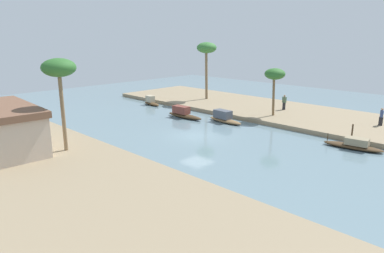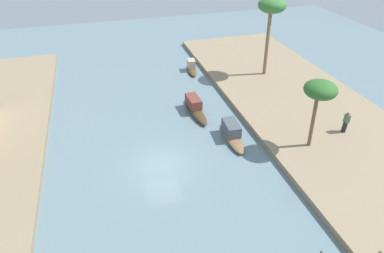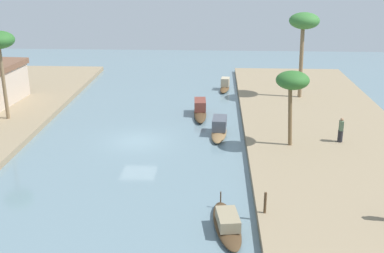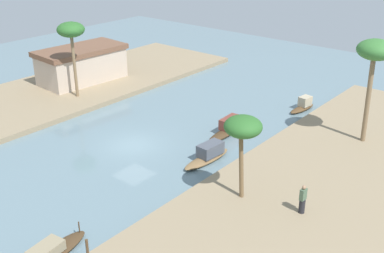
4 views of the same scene
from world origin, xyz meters
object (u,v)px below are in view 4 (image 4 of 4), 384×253
object	(u,v)px
palm_tree_right_tall	(71,32)
mooring_post	(87,249)
sampan_with_red_awning	(303,105)
riverside_building	(82,64)
person_on_near_bank	(303,200)
palm_tree_left_far	(376,53)
sampan_open_hull	(228,128)
palm_tree_left_near	(243,128)
sampan_foreground	(208,154)

from	to	relation	value
palm_tree_right_tall	mooring_post	bearing A→B (deg)	-126.52
sampan_with_red_awning	riverside_building	size ratio (longest dim) A/B	0.37
mooring_post	palm_tree_right_tall	distance (m)	24.26
person_on_near_bank	palm_tree_right_tall	world-z (taller)	palm_tree_right_tall
mooring_post	palm_tree_left_far	world-z (taller)	palm_tree_left_far
sampan_open_hull	mooring_post	bearing A→B (deg)	-170.03
mooring_post	palm_tree_left_near	size ratio (longest dim) A/B	0.22
palm_tree_left_near	palm_tree_right_tall	distance (m)	22.00
palm_tree_left_near	riverside_building	bearing A→B (deg)	72.25
sampan_with_red_awning	mooring_post	xyz separation A→B (m)	(-25.32, -1.63, 0.56)
sampan_foreground	mooring_post	size ratio (longest dim) A/B	3.91
sampan_foreground	palm_tree_left_near	distance (m)	7.05
palm_tree_right_tall	sampan_open_hull	bearing A→B (deg)	-79.24
sampan_open_hull	palm_tree_left_far	bearing A→B (deg)	-65.01
sampan_with_red_awning	palm_tree_left_far	bearing A→B (deg)	-111.76
mooring_post	palm_tree_right_tall	size ratio (longest dim) A/B	0.16
sampan_with_red_awning	mooring_post	world-z (taller)	mooring_post
riverside_building	palm_tree_right_tall	bearing A→B (deg)	-131.11
sampan_with_red_awning	person_on_near_bank	size ratio (longest dim) A/B	1.89
person_on_near_bank	mooring_post	size ratio (longest dim) A/B	1.56
mooring_post	riverside_building	world-z (taller)	riverside_building
person_on_near_bank	palm_tree_left_far	world-z (taller)	palm_tree_left_far
sampan_open_hull	sampan_with_red_awning	world-z (taller)	sampan_open_hull
sampan_foreground	riverside_building	world-z (taller)	riverside_building
sampan_foreground	sampan_with_red_awning	xyz separation A→B (m)	(12.94, -0.60, -0.05)
sampan_open_hull	riverside_building	xyz separation A→B (m)	(0.39, 18.48, 1.69)
person_on_near_bank	mooring_post	xyz separation A→B (m)	(-10.18, 6.10, -0.24)
sampan_foreground	sampan_open_hull	distance (m)	4.83
palm_tree_left_near	palm_tree_left_far	bearing A→B (deg)	-12.16
palm_tree_left_near	palm_tree_left_far	xyz separation A→B (m)	(12.21, -2.63, 2.23)
person_on_near_bank	palm_tree_right_tall	xyz separation A→B (m)	(3.88, 25.09, 5.26)
sampan_with_red_awning	palm_tree_right_tall	xyz separation A→B (m)	(-11.26, 17.35, 6.05)
sampan_with_red_awning	palm_tree_left_near	xyz separation A→B (m)	(-15.91, -4.09, 4.40)
person_on_near_bank	mooring_post	world-z (taller)	person_on_near_bank
sampan_with_red_awning	palm_tree_right_tall	world-z (taller)	palm_tree_right_tall
palm_tree_left_near	riverside_building	world-z (taller)	palm_tree_left_near
riverside_building	palm_tree_left_far	bearing A→B (deg)	-77.55
sampan_open_hull	palm_tree_right_tall	world-z (taller)	palm_tree_right_tall
person_on_near_bank	mooring_post	bearing A→B (deg)	151.78
sampan_with_red_awning	palm_tree_right_tall	bearing A→B (deg)	130.06
palm_tree_right_tall	palm_tree_left_near	bearing A→B (deg)	-102.23
person_on_near_bank	sampan_with_red_awning	bearing A→B (deg)	29.79
sampan_foreground	sampan_with_red_awning	distance (m)	12.95
palm_tree_left_near	riverside_building	size ratio (longest dim) A/B	0.57
sampan_foreground	sampan_open_hull	world-z (taller)	sampan_open_hull
palm_tree_left_near	palm_tree_right_tall	size ratio (longest dim) A/B	0.74
mooring_post	sampan_foreground	bearing A→B (deg)	10.21
sampan_with_red_awning	riverside_building	world-z (taller)	riverside_building
person_on_near_bank	riverside_building	bearing A→B (deg)	78.59
sampan_foreground	sampan_with_red_awning	world-z (taller)	sampan_foreground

